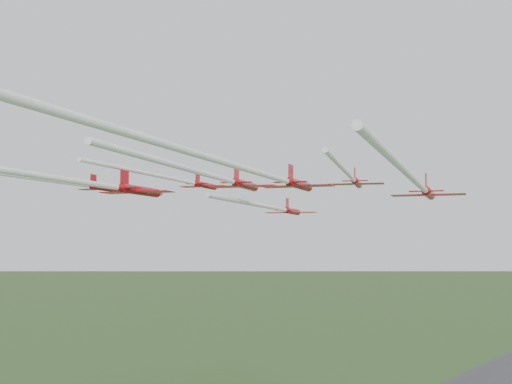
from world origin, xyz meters
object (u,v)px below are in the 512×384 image
Objects in this scene: jet_row4_right at (254,171)px; jet_row3_mid at (222,179)px; jet_row3_left at (34,178)px; jet_row3_right at (419,185)px; jet_lead at (277,209)px; jet_row2_right at (352,178)px; jet_row2_left at (183,181)px; jet_row4_left at (75,181)px.

jet_row3_mid is at bearing 121.03° from jet_row4_right.
jet_row3_right is (46.99, 17.75, -2.13)m from jet_row3_left.
jet_row4_right is at bearing -130.06° from jet_row3_right.
jet_row3_mid is at bearing -88.26° from jet_lead.
jet_row2_right reaches higher than jet_row3_mid.
jet_row4_right reaches higher than jet_row3_right.
jet_lead is 19.60m from jet_row2_left.
jet_row2_right reaches higher than jet_row4_left.
jet_row3_mid is 18.94m from jet_row4_left.
jet_row3_mid is 0.79× the size of jet_row3_right.
jet_row3_right is (16.86, -15.31, -3.03)m from jet_row2_right.
jet_row2_right is at bearing 53.64° from jet_row4_left.
jet_row3_mid is 0.78× the size of jet_row4_right.
jet_row3_left is (-30.12, -33.06, -0.90)m from jet_row2_right.
jet_row2_left is 0.69× the size of jet_row4_right.
jet_row4_left reaches higher than jet_lead.
jet_lead is 51.03m from jet_row4_right.
jet_row3_right is 0.99× the size of jet_row4_left.
jet_row2_left is 23.04m from jet_row3_left.
jet_row4_right is at bearing -62.40° from jet_row3_mid.
jet_row4_left is at bearing -131.31° from jet_row2_right.
jet_row2_right reaches higher than jet_row2_left.
jet_lead is 42.40m from jet_row3_right.
jet_row3_right is at bearing 3.03° from jet_row3_left.
jet_row2_left reaches higher than jet_row3_right.
jet_row2_right reaches higher than jet_lead.
jet_row4_right is (8.78, -35.29, -2.73)m from jet_row2_right.
jet_lead is at bearing 105.23° from jet_row4_right.
jet_row2_left is 0.69× the size of jet_row4_left.
jet_lead is at bearing 91.52° from jet_row3_mid.
jet_row2_left is 19.97m from jet_row3_mid.
jet_row3_right is 38.23m from jet_row4_left.
jet_row3_left is 26.07m from jet_row3_mid.
jet_row2_left is at bearing -125.18° from jet_lead.
jet_row3_mid is at bearing 176.82° from jet_row3_right.
jet_row2_left reaches higher than jet_row4_left.
jet_row3_left is 1.03× the size of jet_row4_right.
jet_row2_right is at bearing 86.50° from jet_row4_right.
jet_row2_right reaches higher than jet_row3_right.
jet_row3_right is (23.59, 6.26, -1.59)m from jet_row3_mid.
jet_row2_right is 0.71× the size of jet_row4_right.
jet_row2_right is 0.71× the size of jet_row4_left.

